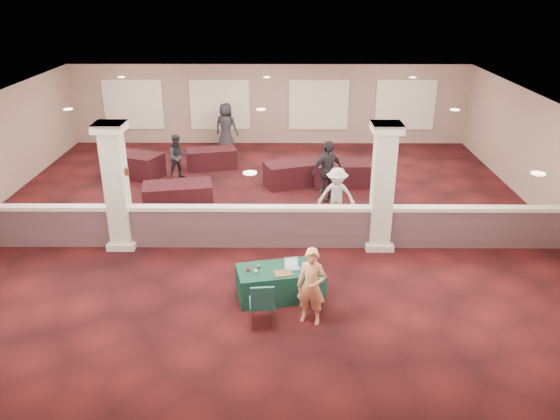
{
  "coord_description": "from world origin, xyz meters",
  "views": [
    {
      "loc": [
        0.58,
        -13.97,
        6.29
      ],
      "look_at": [
        0.5,
        -2.0,
        1.21
      ],
      "focal_mm": 35.0,
      "sensor_mm": 36.0,
      "label": 1
    }
  ],
  "objects_px": {
    "near_table": "(279,283)",
    "attendee_b": "(337,196)",
    "far_table_front_center": "(294,174)",
    "attendee_a": "(178,157)",
    "attendee_c": "(327,171)",
    "conf_chair_main": "(315,290)",
    "woman": "(312,286)",
    "far_table_front_right": "(342,174)",
    "far_table_back_center": "(212,158)",
    "conf_chair_side": "(262,301)",
    "far_table_back_right": "(351,172)",
    "far_table_back_left": "(133,165)",
    "attendee_d": "(226,127)",
    "far_table_front_left": "(178,197)"
  },
  "relations": [
    {
      "from": "far_table_back_right",
      "to": "attendee_b",
      "type": "relative_size",
      "value": 1.18
    },
    {
      "from": "woman",
      "to": "far_table_front_right",
      "type": "xyz_separation_m",
      "value": [
        1.37,
        7.82,
        -0.42
      ]
    },
    {
      "from": "attendee_a",
      "to": "attendee_b",
      "type": "distance_m",
      "value": 6.19
    },
    {
      "from": "far_table_back_right",
      "to": "conf_chair_side",
      "type": "bearing_deg",
      "value": -108.02
    },
    {
      "from": "far_table_back_left",
      "to": "far_table_back_right",
      "type": "relative_size",
      "value": 1.06
    },
    {
      "from": "near_table",
      "to": "far_table_front_center",
      "type": "relative_size",
      "value": 0.92
    },
    {
      "from": "conf_chair_main",
      "to": "attendee_c",
      "type": "distance_m",
      "value": 6.19
    },
    {
      "from": "far_table_front_left",
      "to": "far_table_back_right",
      "type": "relative_size",
      "value": 1.06
    },
    {
      "from": "woman",
      "to": "far_table_back_center",
      "type": "height_order",
      "value": "woman"
    },
    {
      "from": "far_table_front_center",
      "to": "attendee_a",
      "type": "height_order",
      "value": "attendee_a"
    },
    {
      "from": "woman",
      "to": "attendee_c",
      "type": "xyz_separation_m",
      "value": [
        0.78,
        6.49,
        0.14
      ]
    },
    {
      "from": "attendee_c",
      "to": "attendee_d",
      "type": "bearing_deg",
      "value": 90.86
    },
    {
      "from": "near_table",
      "to": "far_table_back_right",
      "type": "xyz_separation_m",
      "value": [
        2.35,
        7.1,
        0.05
      ]
    },
    {
      "from": "conf_chair_main",
      "to": "far_table_front_right",
      "type": "relative_size",
      "value": 0.45
    },
    {
      "from": "conf_chair_side",
      "to": "far_table_front_left",
      "type": "bearing_deg",
      "value": 108.64
    },
    {
      "from": "far_table_front_left",
      "to": "attendee_c",
      "type": "distance_m",
      "value": 4.51
    },
    {
      "from": "near_table",
      "to": "attendee_b",
      "type": "distance_m",
      "value": 4.22
    },
    {
      "from": "far_table_front_left",
      "to": "attendee_d",
      "type": "xyz_separation_m",
      "value": [
        0.82,
        6.13,
        0.53
      ]
    },
    {
      "from": "far_table_front_center",
      "to": "far_table_back_center",
      "type": "relative_size",
      "value": 1.1
    },
    {
      "from": "attendee_c",
      "to": "far_table_front_center",
      "type": "bearing_deg",
      "value": 92.92
    },
    {
      "from": "woman",
      "to": "far_table_back_left",
      "type": "distance_m",
      "value": 10.39
    },
    {
      "from": "far_table_front_left",
      "to": "far_table_back_left",
      "type": "distance_m",
      "value": 3.63
    },
    {
      "from": "far_table_back_left",
      "to": "far_table_back_center",
      "type": "distance_m",
      "value": 2.74
    },
    {
      "from": "far_table_back_center",
      "to": "attendee_d",
      "type": "relative_size",
      "value": 0.92
    },
    {
      "from": "conf_chair_main",
      "to": "far_table_back_left",
      "type": "bearing_deg",
      "value": 108.9
    },
    {
      "from": "near_table",
      "to": "far_table_front_center",
      "type": "xyz_separation_m",
      "value": [
        0.45,
        6.9,
        0.05
      ]
    },
    {
      "from": "conf_chair_main",
      "to": "far_table_back_left",
      "type": "relative_size",
      "value": 0.42
    },
    {
      "from": "conf_chair_main",
      "to": "far_table_back_left",
      "type": "distance_m",
      "value": 10.15
    },
    {
      "from": "attendee_b",
      "to": "attendee_c",
      "type": "height_order",
      "value": "attendee_c"
    },
    {
      "from": "far_table_front_left",
      "to": "attendee_b",
      "type": "distance_m",
      "value": 4.65
    },
    {
      "from": "far_table_back_center",
      "to": "attendee_d",
      "type": "height_order",
      "value": "attendee_d"
    },
    {
      "from": "conf_chair_main",
      "to": "attendee_a",
      "type": "xyz_separation_m",
      "value": [
        -4.2,
        8.09,
        0.26
      ]
    },
    {
      "from": "far_table_back_left",
      "to": "attendee_c",
      "type": "height_order",
      "value": "attendee_c"
    },
    {
      "from": "far_table_back_left",
      "to": "attendee_c",
      "type": "bearing_deg",
      "value": -18.54
    },
    {
      "from": "far_table_front_left",
      "to": "far_table_back_left",
      "type": "bearing_deg",
      "value": 125.0
    },
    {
      "from": "conf_chair_main",
      "to": "woman",
      "type": "bearing_deg",
      "value": -122.53
    },
    {
      "from": "far_table_front_left",
      "to": "far_table_back_center",
      "type": "distance_m",
      "value": 3.92
    },
    {
      "from": "attendee_a",
      "to": "far_table_front_center",
      "type": "bearing_deg",
      "value": -38.22
    },
    {
      "from": "conf_chair_main",
      "to": "attendee_c",
      "type": "bearing_deg",
      "value": 67.65
    },
    {
      "from": "far_table_back_right",
      "to": "attendee_c",
      "type": "xyz_separation_m",
      "value": [
        -0.93,
        -1.53,
        0.56
      ]
    },
    {
      "from": "conf_chair_side",
      "to": "far_table_back_right",
      "type": "relative_size",
      "value": 0.51
    },
    {
      "from": "far_table_front_center",
      "to": "attendee_d",
      "type": "bearing_deg",
      "value": 123.2
    },
    {
      "from": "near_table",
      "to": "far_table_back_right",
      "type": "relative_size",
      "value": 0.93
    },
    {
      "from": "far_table_front_center",
      "to": "conf_chair_side",
      "type": "bearing_deg",
      "value": -95.45
    },
    {
      "from": "attendee_b",
      "to": "far_table_front_center",
      "type": "bearing_deg",
      "value": 118.76
    },
    {
      "from": "far_table_back_right",
      "to": "attendee_b",
      "type": "xyz_separation_m",
      "value": [
        -0.79,
        -3.2,
        0.42
      ]
    },
    {
      "from": "conf_chair_side",
      "to": "far_table_back_center",
      "type": "distance_m",
      "value": 9.99
    },
    {
      "from": "conf_chair_main",
      "to": "attendee_b",
      "type": "xyz_separation_m",
      "value": [
        0.81,
        4.47,
        0.3
      ]
    },
    {
      "from": "attendee_a",
      "to": "attendee_c",
      "type": "bearing_deg",
      "value": -51.03
    },
    {
      "from": "far_table_front_right",
      "to": "attendee_c",
      "type": "bearing_deg",
      "value": -113.89
    }
  ]
}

